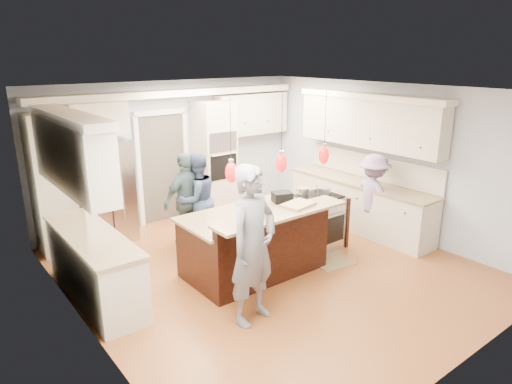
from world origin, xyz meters
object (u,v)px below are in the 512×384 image
kitchen_island (254,242)px  island_range (317,222)px  refrigerator (104,191)px  person_bar_end (253,245)px  person_far_left (197,200)px

kitchen_island → island_range: size_ratio=2.28×
refrigerator → person_bar_end: person_bar_end is taller
person_far_left → person_bar_end: bearing=68.2°
kitchen_island → island_range: (1.41, 0.08, -0.03)m
kitchen_island → person_far_left: (-0.12, 1.45, 0.32)m
kitchen_island → person_bar_end: bearing=-128.5°
island_range → person_bar_end: person_bar_end is taller
kitchen_island → person_far_left: size_ratio=1.31×
kitchen_island → person_far_left: bearing=94.9°
kitchen_island → person_far_left: 1.49m
island_range → person_bar_end: (-2.21, -1.09, 0.53)m
island_range → kitchen_island: bearing=-176.9°
refrigerator → person_far_left: 1.63m
kitchen_island → person_bar_end: (-0.81, -1.01, 0.51)m
refrigerator → person_bar_end: bearing=-82.1°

